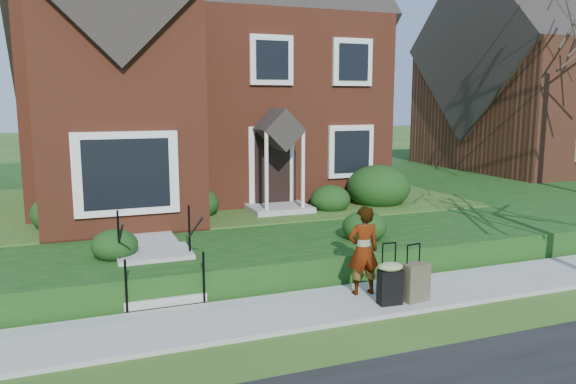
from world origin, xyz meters
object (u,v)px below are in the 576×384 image
front_steps (158,268)px  suitcase_olive (415,282)px  suitcase_black (390,281)px  woman (363,250)px

front_steps → suitcase_olive: bearing=-28.6°
front_steps → suitcase_olive: front_steps is taller
front_steps → suitcase_black: bearing=-31.8°
woman → suitcase_black: bearing=111.8°
suitcase_black → woman: bearing=109.6°
suitcase_olive → woman: bearing=128.6°
woman → suitcase_olive: woman is taller
front_steps → suitcase_black: front_steps is taller
front_steps → woman: size_ratio=1.25×
woman → suitcase_olive: bearing=142.9°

